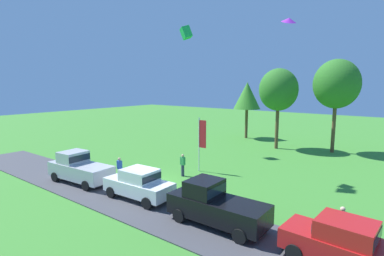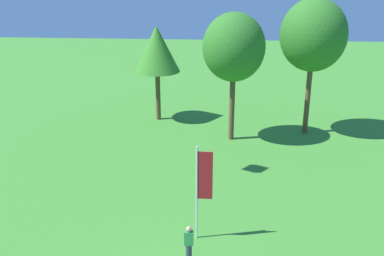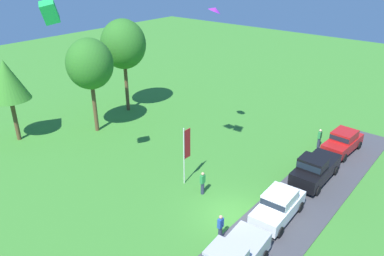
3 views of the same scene
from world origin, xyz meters
name	(u,v)px [view 1 (image 1 of 3)]	position (x,y,z in m)	size (l,w,h in m)	color
ground_plane	(150,184)	(0.00, 0.00, 0.00)	(120.00, 120.00, 0.00)	#3D842D
pavement_strip	(117,195)	(0.00, -2.92, 0.03)	(36.00, 4.40, 0.06)	#424247
car_pickup_mid_row	(79,168)	(-4.13, -2.88, 1.11)	(5.13, 2.35, 2.14)	#B7B7BC
car_sedan_far_end	(139,183)	(1.60, -2.47, 1.04)	(4.47, 2.11, 1.84)	white
car_pickup_near_entrance	(214,204)	(7.02, -2.48, 1.11)	(5.02, 2.08, 2.14)	black
car_sedan_by_flagpole	(344,242)	(12.82, -2.44, 1.04)	(4.50, 2.17, 1.84)	red
person_watching_sky	(183,165)	(0.72, 2.77, 0.88)	(0.36, 0.24, 1.71)	#2D334C
person_beside_suv	(342,225)	(12.40, -0.62, 0.88)	(0.36, 0.24, 1.71)	#2D334C
person_on_lawn	(120,169)	(-2.22, -0.83, 0.88)	(0.36, 0.24, 1.71)	#2D334C
tree_far_left	(247,96)	(-3.12, 20.56, 5.47)	(3.42, 3.42, 7.23)	brown
tree_center_back	(278,90)	(2.50, 16.73, 6.34)	(4.08, 4.08, 8.62)	brown
tree_right_of_center	(337,84)	(7.81, 18.39, 6.94)	(4.46, 4.46, 9.42)	brown
flag_banner	(201,138)	(1.15, 4.59, 2.77)	(0.71, 0.08, 4.37)	silver
kite_box_mid_center	(186,33)	(-4.54, 9.82, 12.03)	(0.81, 0.81, 1.13)	green
kite_delta_low_drifter	(289,20)	(6.98, 6.70, 11.29)	(1.01, 1.01, 0.28)	purple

